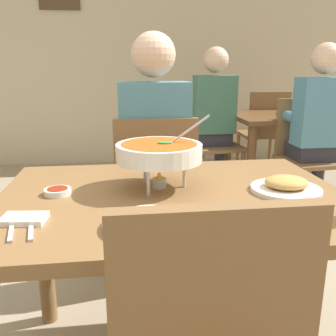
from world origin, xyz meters
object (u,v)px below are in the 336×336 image
curry_bowl (159,153)px  sauce_dish (58,191)px  dining_table_far (286,128)px  patron_bg_middle (317,121)px  chair_bg_right (265,129)px  chair_bg_middle (306,149)px  patron_bg_left (213,112)px  chair_diner_main (155,188)px  chair_bg_left (213,137)px  rice_plate (147,221)px  diner_main (154,144)px  appetizer_plate (286,186)px  dining_table_main (174,224)px

curry_bowl → sauce_dish: (-0.35, -0.03, -0.12)m
dining_table_far → patron_bg_middle: patron_bg_middle is taller
curry_bowl → chair_bg_right: size_ratio=0.37×
sauce_dish → chair_bg_middle: size_ratio=0.10×
chair_bg_right → patron_bg_left: (-0.68, -0.45, 0.24)m
chair_diner_main → chair_bg_left: bearing=64.7°
rice_plate → chair_bg_right: chair_bg_right is taller
patron_bg_left → chair_bg_middle: bearing=-41.1°
chair_diner_main → dining_table_far: 1.88m
diner_main → rice_plate: 1.02m
appetizer_plate → dining_table_far: size_ratio=0.24×
curry_bowl → appetizer_plate: size_ratio=1.39×
dining_table_main → chair_bg_middle: (1.29, 1.54, -0.10)m
patron_bg_left → patron_bg_middle: (0.64, -0.65, 0.00)m
dining_table_main → dining_table_far: (1.34, 2.03, -0.02)m
diner_main → appetizer_plate: size_ratio=5.46×
diner_main → dining_table_far: size_ratio=1.31×
chair_bg_middle → patron_bg_left: size_ratio=0.69×
chair_diner_main → dining_table_far: size_ratio=0.90×
diner_main → chair_bg_left: (0.68, 1.41, -0.24)m
diner_main → chair_bg_middle: size_ratio=1.46×
curry_bowl → diner_main: bearing=86.5°
chair_diner_main → diner_main: size_ratio=0.69×
dining_table_main → chair_bg_right: size_ratio=1.31×
appetizer_plate → chair_bg_middle: 1.83m
sauce_dish → patron_bg_middle: 2.19m
dining_table_main → chair_bg_left: 2.26m
curry_bowl → rice_plate: 0.36m
chair_diner_main → appetizer_plate: chair_diner_main is taller
chair_diner_main → diner_main: diner_main is taller
dining_table_main → chair_diner_main: bearing=90.0°
diner_main → curry_bowl: size_ratio=3.94×
diner_main → chair_bg_middle: bearing=31.7°
curry_bowl → patron_bg_middle: bearing=45.6°
chair_bg_left → chair_bg_right: (0.66, 0.39, 0.00)m
chair_bg_left → patron_bg_left: patron_bg_left is taller
chair_bg_left → chair_bg_middle: 0.86m
chair_bg_right → patron_bg_middle: (-0.04, -1.11, 0.24)m
dining_table_main → dining_table_far: bearing=56.6°
dining_table_main → diner_main: (0.00, 0.75, 0.13)m
chair_bg_left → patron_bg_middle: patron_bg_middle is taller
chair_bg_middle → patron_bg_left: bearing=138.9°
chair_diner_main → chair_bg_right: same height
chair_diner_main → patron_bg_left: bearing=64.4°
chair_bg_middle → patron_bg_left: 0.87m
curry_bowl → sauce_dish: bearing=-175.7°
curry_bowl → sauce_dish: curry_bowl is taller
curry_bowl → chair_bg_right: bearing=60.8°
chair_bg_left → dining_table_main: bearing=-107.6°
dining_table_far → patron_bg_left: patron_bg_left is taller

